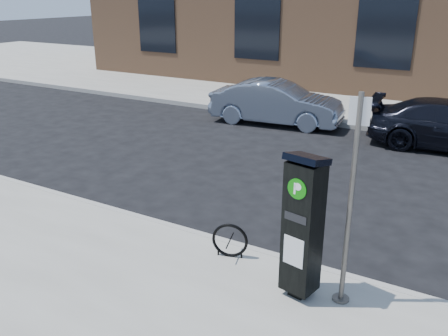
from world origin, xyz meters
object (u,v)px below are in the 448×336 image
Objects in this scene: bike_rack at (230,241)px; car_silver at (276,103)px; sign_pole at (350,205)px; parking_kiosk at (303,226)px.

car_silver is at bearing 93.16° from bike_rack.
sign_pole is at bearing -157.39° from car_silver.
bike_rack is (-1.74, 0.22, -1.06)m from sign_pole.
parking_kiosk is 0.73× the size of sign_pole.
bike_rack is at bearing -167.22° from car_silver.
sign_pole reaches higher than car_silver.
sign_pole is at bearing -23.34° from bike_rack.
parking_kiosk is at bearing -174.32° from sign_pole.
sign_pole is (0.51, 0.16, 0.33)m from parking_kiosk.
sign_pole reaches higher than parking_kiosk.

